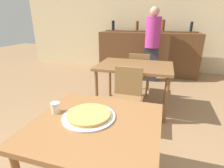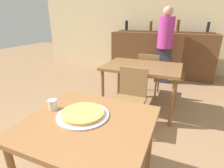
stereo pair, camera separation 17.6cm
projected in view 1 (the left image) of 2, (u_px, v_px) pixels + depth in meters
name	position (u px, v px, depth m)	size (l,w,h in m)	color
wall_back	(152.00, 20.00, 4.90)	(8.00, 0.05, 2.80)	beige
dining_table_near	(96.00, 132.00, 1.32)	(0.94, 0.88, 0.73)	brown
dining_table_far	(135.00, 70.00, 2.80)	(1.17, 0.82, 0.76)	brown
bar_counter	(147.00, 54.00, 4.74)	(2.60, 0.56, 1.11)	brown
bar_back_shelf	(149.00, 30.00, 4.66)	(2.39, 0.24, 0.31)	brown
chair_far_side_front	(126.00, 94.00, 2.35)	(0.40, 0.40, 0.84)	olive
chair_far_side_back	(139.00, 71.00, 3.39)	(0.40, 0.40, 0.84)	olive
pizza_tray	(89.00, 115.00, 1.35)	(0.41, 0.41, 0.04)	silver
cheese_shaker	(56.00, 108.00, 1.41)	(0.07, 0.07, 0.09)	beige
person_standing	(152.00, 43.00, 4.05)	(0.34, 0.34, 1.70)	#2D2D38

